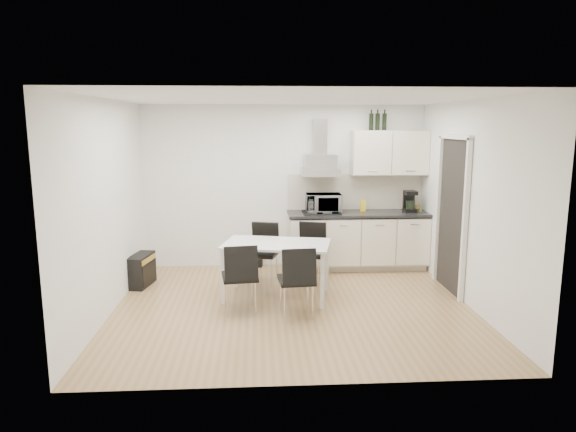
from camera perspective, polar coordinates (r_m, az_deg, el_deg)
The scene contains 15 objects.
ground at distance 6.65m, azimuth 0.55°, elevation -10.04°, with size 4.50×4.50×0.00m, color #A88353.
wall_back at distance 8.29m, azimuth -0.40°, elevation 3.28°, with size 4.50×0.10×2.60m, color white.
wall_front at distance 4.36m, azimuth 2.41°, elevation -3.09°, with size 4.50×0.10×2.60m, color white.
wall_left at distance 6.56m, azimuth -19.45°, elevation 0.84°, with size 0.10×4.00×2.60m, color white.
wall_right at distance 6.85m, azimuth 19.69°, elevation 1.20°, with size 0.10×4.00×2.60m, color white.
ceiling at distance 6.24m, azimuth 0.59°, elevation 12.95°, with size 4.50×4.50×0.00m, color white.
doorway at distance 7.38m, azimuth 17.63°, elevation -0.04°, with size 0.08×1.04×2.10m, color white.
kitchenette at distance 8.25m, azimuth 7.96°, elevation -0.15°, with size 2.22×0.64×2.52m.
dining_table at distance 6.81m, azimuth -1.27°, elevation -3.68°, with size 1.52×1.06×0.75m.
chair_far_left at distance 7.45m, azimuth -2.88°, elevation -4.26°, with size 0.44×0.50×0.88m, color black, non-canonical shape.
chair_far_right at distance 7.46m, azimuth 2.42°, elevation -4.25°, with size 0.44×0.50×0.88m, color black, non-canonical shape.
chair_near_left at distance 6.37m, azimuth -5.38°, elevation -6.82°, with size 0.44×0.50×0.88m, color black, non-canonical shape.
chair_near_right at distance 6.22m, azimuth 0.94°, elevation -7.21°, with size 0.44×0.50×0.88m, color black, non-canonical shape.
guitar_amp at distance 7.70m, azimuth -15.97°, elevation -5.79°, with size 0.33×0.58×0.46m.
floor_speaker at distance 8.41m, azimuth -3.48°, elevation -4.69°, with size 0.17×0.15×0.28m, color black.
Camera 1 is at (-0.44, -6.22, 2.31)m, focal length 32.00 mm.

